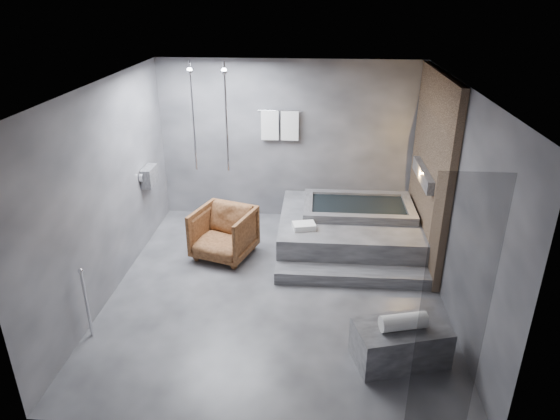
{
  "coord_description": "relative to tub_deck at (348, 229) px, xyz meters",
  "views": [
    {
      "loc": [
        0.5,
        -5.91,
        3.85
      ],
      "look_at": [
        0.02,
        0.3,
        1.07
      ],
      "focal_mm": 32.0,
      "sensor_mm": 36.0,
      "label": 1
    }
  ],
  "objects": [
    {
      "name": "tub_step",
      "position": [
        0.0,
        -1.18,
        -0.16
      ],
      "size": [
        2.2,
        0.36,
        0.18
      ],
      "primitive_type": "cube",
      "color": "#37373A",
      "rests_on": "ground"
    },
    {
      "name": "rolled_towel",
      "position": [
        0.44,
        -2.84,
        0.3
      ],
      "size": [
        0.54,
        0.31,
        0.18
      ],
      "primitive_type": "cylinder",
      "rotation": [
        0.0,
        1.57,
        0.26
      ],
      "color": "white",
      "rests_on": "concrete_bench"
    },
    {
      "name": "concrete_bench",
      "position": [
        0.44,
        -2.8,
        -0.02
      ],
      "size": [
        1.13,
        0.81,
        0.46
      ],
      "primitive_type": "cube",
      "rotation": [
        0.0,
        0.0,
        0.28
      ],
      "color": "#343437",
      "rests_on": "ground"
    },
    {
      "name": "tub_deck",
      "position": [
        0.0,
        0.0,
        0.0
      ],
      "size": [
        2.2,
        2.0,
        0.5
      ],
      "primitive_type": "cube",
      "color": "#37373A",
      "rests_on": "ground"
    },
    {
      "name": "driftwood_chair",
      "position": [
        -1.95,
        -0.57,
        0.14
      ],
      "size": [
        1.06,
        1.08,
        0.78
      ],
      "primitive_type": "imported",
      "rotation": [
        0.0,
        0.0,
        -0.32
      ],
      "color": "#3F210F",
      "rests_on": "ground"
    },
    {
      "name": "room",
      "position": [
        -0.65,
        -1.21,
        1.48
      ],
      "size": [
        5.0,
        5.04,
        2.82
      ],
      "color": "#313134",
      "rests_on": "ground"
    },
    {
      "name": "deck_towel",
      "position": [
        -0.71,
        -0.54,
        0.29
      ],
      "size": [
        0.38,
        0.31,
        0.09
      ],
      "primitive_type": "cube",
      "rotation": [
        0.0,
        0.0,
        0.23
      ],
      "color": "white",
      "rests_on": "tub_deck"
    }
  ]
}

